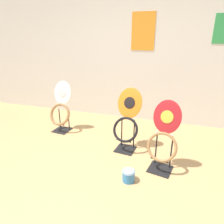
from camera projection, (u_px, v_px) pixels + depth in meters
The scene contains 6 objects.
ground_plane at pixel (88, 202), 2.07m from camera, with size 14.00×14.00×0.00m, color tan.
wall_back at pixel (138, 54), 3.77m from camera, with size 8.00×0.07×2.60m.
toilet_seat_display_crimson_swirl at pixel (163, 140), 2.44m from camera, with size 0.40×0.36×0.90m.
toilet_seat_display_white_plain at pixel (61, 110), 3.52m from camera, with size 0.42×0.34×0.88m.
toilet_seat_display_orange_sun at pixel (127, 122), 2.91m from camera, with size 0.41×0.40×0.92m.
paint_can at pixel (128, 175), 2.34m from camera, with size 0.15×0.15×0.14m.
Camera 1 is at (0.73, -1.45, 1.60)m, focal length 32.00 mm.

